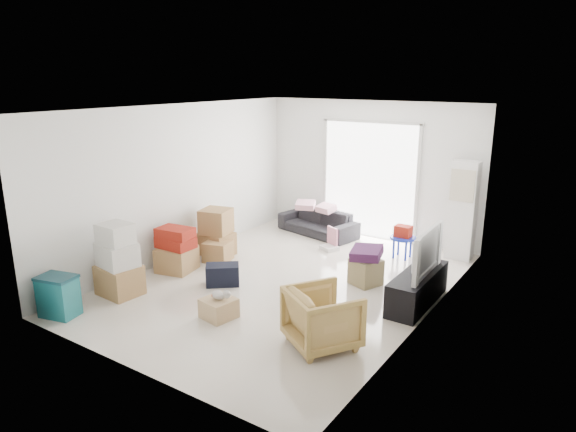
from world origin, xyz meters
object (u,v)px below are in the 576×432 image
Objects in this scene: ac_tower at (462,211)px; armchair at (323,315)px; tv_console at (417,288)px; kids_table at (403,235)px; wood_crate at (219,308)px; storage_bins at (58,296)px; ottoman at (366,272)px; television at (419,268)px; sofa at (318,218)px.

armchair is (-0.49, -4.02, -0.48)m from ac_tower.
tv_console is 1.79× the size of armchair.
kids_table is 1.48× the size of wood_crate.
tv_console is 2.47× the size of storage_bins.
kids_table is at bearing 72.07° from wood_crate.
television is at bearing -15.31° from ottoman.
armchair is (-0.54, -1.77, -0.15)m from television.
armchair is at bearing 4.85° from wood_crate.
wood_crate is (-1.17, -3.61, -0.29)m from kids_table.
sofa is 2.86× the size of kids_table.
tv_console is at bearing -24.30° from sofa.
armchair is 1.33× the size of kids_table.
storage_bins is at bearing -125.95° from ac_tower.
television is 4.96m from storage_bins.
sofa is at bearing 52.23° from television.
ac_tower reaches higher than sofa.
storage_bins is (-3.90, -3.05, -0.26)m from television.
sofa is at bearing -176.96° from ac_tower.
kids_table is at bearing 57.81° from storage_bins.
television reaches higher than tv_console.
ottoman is (-0.92, 0.25, -0.34)m from television.
armchair is at bearing -46.97° from sofa.
wood_crate is at bearing -66.67° from sofa.
wood_crate is at bearing -115.93° from ac_tower.
sofa is 4.25× the size of wood_crate.
television reaches higher than storage_bins.
television is at bearing -24.30° from sofa.
ottoman is (-0.87, -2.00, -0.67)m from ac_tower.
television is 1.96× the size of storage_bins.
tv_console is at bearing -88.73° from ac_tower.
television is 1.89× the size of kids_table.
sofa is 2.02m from kids_table.
ottoman is at bearing -113.56° from ac_tower.
kids_table is (-0.36, 3.48, 0.02)m from armchair.
ac_tower reaches higher than ottoman.
ac_tower is at bearing 66.44° from ottoman.
storage_bins is 4.45m from ottoman.
armchair is at bearing 20.95° from storage_bins.
kids_table is (-0.90, 1.71, 0.18)m from tv_console.
armchair is 3.49m from kids_table.
armchair is at bearing -106.98° from tv_console.
ac_tower is 3.05× the size of storage_bins.
armchair is (-0.54, -1.77, 0.16)m from tv_console.
ottoman is 2.44m from wood_crate.
television is 1.42× the size of armchair.
ac_tower is at bearing 32.66° from kids_table.
ottoman is at bearing 73.12° from television.
television is at bearing 90.00° from tv_console.
ac_tower is 4.30× the size of ottoman.
ac_tower is at bearing 54.05° from storage_bins.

